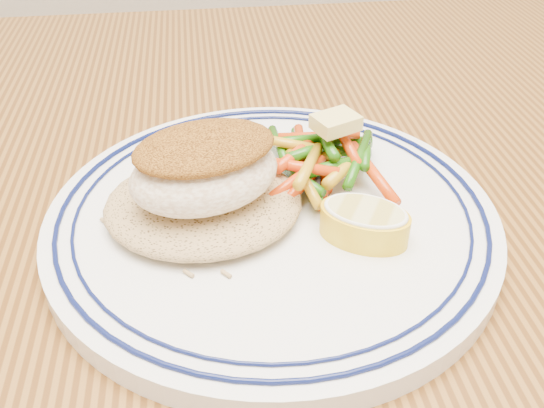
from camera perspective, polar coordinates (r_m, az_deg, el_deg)
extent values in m
cube|color=#522F10|center=(0.39, 2.53, -5.83)|extent=(1.50, 0.90, 0.04)
cylinder|color=white|center=(0.38, 0.00, -1.51)|extent=(0.28, 0.28, 0.01)
torus|color=#0A113F|center=(0.38, 0.00, -0.49)|extent=(0.26, 0.26, 0.00)
torus|color=#0A113F|center=(0.38, 0.00, -0.49)|extent=(0.24, 0.24, 0.00)
ellipsoid|color=#A88654|center=(0.37, -6.49, 0.43)|extent=(0.12, 0.11, 0.02)
ellipsoid|color=#F4E4CA|center=(0.35, -6.35, 2.79)|extent=(0.10, 0.09, 0.04)
ellipsoid|color=brown|center=(0.34, -6.39, 5.35)|extent=(0.10, 0.08, 0.02)
cylinder|color=red|center=(0.41, 5.08, 3.18)|extent=(0.01, 0.05, 0.01)
cylinder|color=red|center=(0.39, 4.96, 1.69)|extent=(0.02, 0.05, 0.01)
cylinder|color=#1D570A|center=(0.41, 2.50, 3.36)|extent=(0.03, 0.05, 0.01)
cylinder|color=#1D570A|center=(0.43, 4.15, 5.21)|extent=(0.03, 0.05, 0.01)
cylinder|color=#B68613|center=(0.43, 4.17, 5.04)|extent=(0.04, 0.04, 0.01)
cylinder|color=#1D570A|center=(0.39, 2.80, 2.26)|extent=(0.02, 0.06, 0.01)
cylinder|color=red|center=(0.39, 3.25, 2.25)|extent=(0.04, 0.05, 0.01)
cylinder|color=#1D570A|center=(0.42, 5.17, 5.10)|extent=(0.06, 0.04, 0.01)
cylinder|color=#B68613|center=(0.41, 4.37, 4.42)|extent=(0.05, 0.02, 0.01)
cylinder|color=red|center=(0.42, 2.78, 5.04)|extent=(0.01, 0.06, 0.01)
cylinder|color=#1D570A|center=(0.42, 0.89, 5.54)|extent=(0.03, 0.05, 0.01)
cylinder|color=#1D570A|center=(0.39, 2.71, 2.44)|extent=(0.03, 0.04, 0.01)
cylinder|color=#1D570A|center=(0.43, 6.19, 5.87)|extent=(0.05, 0.02, 0.01)
cylinder|color=#1D570A|center=(0.42, 0.63, 5.61)|extent=(0.01, 0.05, 0.01)
cylinder|color=red|center=(0.39, 9.51, 2.91)|extent=(0.02, 0.06, 0.01)
cylinder|color=#B68613|center=(0.39, 6.94, 3.40)|extent=(0.04, 0.05, 0.02)
cylinder|color=red|center=(0.38, 2.37, 2.46)|extent=(0.04, 0.04, 0.01)
cylinder|color=#B68613|center=(0.38, 2.97, 2.47)|extent=(0.02, 0.06, 0.01)
cylinder|color=#1D570A|center=(0.39, 5.98, 3.60)|extent=(0.05, 0.02, 0.01)
cylinder|color=#1D570A|center=(0.41, 8.86, 5.08)|extent=(0.02, 0.05, 0.01)
cylinder|color=#1D570A|center=(0.41, 4.02, 5.14)|extent=(0.04, 0.03, 0.01)
cylinder|color=red|center=(0.40, 2.31, 4.79)|extent=(0.04, 0.05, 0.01)
cylinder|color=red|center=(0.42, 4.45, 6.41)|extent=(0.06, 0.01, 0.01)
cylinder|color=red|center=(0.38, 2.26, 3.57)|extent=(0.05, 0.03, 0.01)
cylinder|color=#1D570A|center=(0.40, 8.04, 3.96)|extent=(0.03, 0.05, 0.01)
cylinder|color=#B68613|center=(0.41, 1.20, 5.76)|extent=(0.05, 0.02, 0.01)
cylinder|color=#1D570A|center=(0.41, 5.18, 5.68)|extent=(0.01, 0.05, 0.01)
cylinder|color=#1D570A|center=(0.41, 1.90, 6.03)|extent=(0.06, 0.01, 0.01)
cylinder|color=#B68613|center=(0.38, 3.48, 3.66)|extent=(0.03, 0.06, 0.02)
cylinder|color=red|center=(0.41, 6.89, 5.99)|extent=(0.01, 0.06, 0.01)
cube|color=#E4D06F|center=(0.40, 6.02, 7.65)|extent=(0.03, 0.03, 0.01)
torus|color=white|center=(0.35, 8.81, -0.65)|extent=(0.07, 0.07, 0.00)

